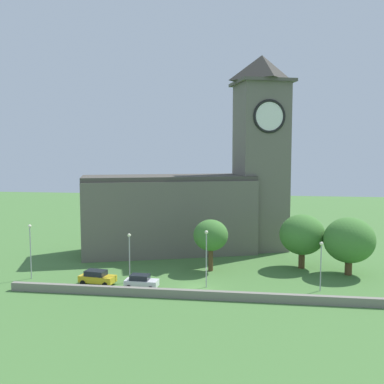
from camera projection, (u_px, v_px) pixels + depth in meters
The scene contains 12 objects.
ground_plane at pixel (210, 259), 69.92m from camera, with size 200.00×200.00×0.00m, color #477538.
church at pixel (203, 191), 75.01m from camera, with size 35.31×19.82×32.53m.
quay_barrier at pixel (193, 294), 51.42m from camera, with size 44.14×0.70×1.00m, color gray.
car_yellow at pixel (97, 277), 56.86m from camera, with size 4.74×2.80×1.78m.
car_white at pixel (141, 282), 55.05m from camera, with size 4.10×2.18×1.75m.
streetlamp_west_end at pixel (30, 243), 58.99m from camera, with size 0.44×0.44×7.21m.
streetlamp_west_mid at pixel (129, 249), 57.47m from camera, with size 0.44×0.44×6.32m.
streetlamp_central at pixel (206, 249), 55.30m from camera, with size 0.44×0.44×7.10m.
streetlamp_east_mid at pixel (321, 257), 53.93m from camera, with size 0.44×0.44×5.99m.
tree_riverside_east at pixel (349, 240), 60.84m from camera, with size 6.82×6.82×7.85m.
tree_riverside_west at pixel (302, 235), 64.34m from camera, with size 6.40×6.40×7.75m.
tree_by_tower at pixel (211, 235), 62.80m from camera, with size 4.84×4.84×7.25m.
Camera 1 is at (6.92, -53.34, 16.94)m, focal length 42.26 mm.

